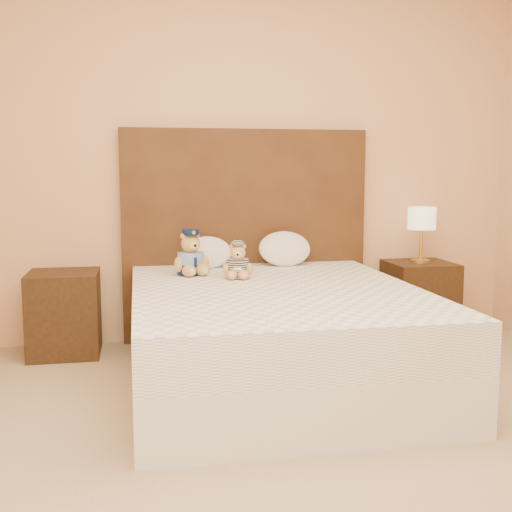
{
  "coord_description": "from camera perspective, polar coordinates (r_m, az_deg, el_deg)",
  "views": [
    {
      "loc": [
        -0.77,
        -2.3,
        1.2
      ],
      "look_at": [
        -0.07,
        1.45,
        0.7
      ],
      "focal_mm": 45.0,
      "sensor_mm": 36.0,
      "label": 1
    }
  ],
  "objects": [
    {
      "name": "nightstand_left",
      "position": [
        4.43,
        -16.66,
        -4.9
      ],
      "size": [
        0.45,
        0.45,
        0.55
      ],
      "primitive_type": "cube",
      "color": "#352311",
      "rests_on": "ground"
    },
    {
      "name": "teddy_police",
      "position": [
        4.09,
        -5.83,
        0.32
      ],
      "size": [
        0.31,
        0.3,
        0.29
      ],
      "primitive_type": null,
      "rotation": [
        0.0,
        0.0,
        0.32
      ],
      "color": "#C2874B",
      "rests_on": "bed"
    },
    {
      "name": "nightstand_right",
      "position": [
        4.84,
        14.3,
        -3.77
      ],
      "size": [
        0.45,
        0.45,
        0.55
      ],
      "primitive_type": "cube",
      "color": "#352311",
      "rests_on": "ground"
    },
    {
      "name": "pillow_left",
      "position": [
        4.39,
        -4.33,
        0.47
      ],
      "size": [
        0.33,
        0.21,
        0.23
      ],
      "primitive_type": "ellipsoid",
      "color": "white",
      "rests_on": "bed"
    },
    {
      "name": "pillow_right",
      "position": [
        4.48,
        2.57,
        0.81
      ],
      "size": [
        0.37,
        0.24,
        0.26
      ],
      "primitive_type": "ellipsoid",
      "color": "white",
      "rests_on": "bed"
    },
    {
      "name": "headboard",
      "position": [
        4.6,
        -0.93,
        1.87
      ],
      "size": [
        1.75,
        0.08,
        1.5
      ],
      "primitive_type": "cube",
      "color": "#4C2F17",
      "rests_on": "ground"
    },
    {
      "name": "bed",
      "position": [
        3.7,
        1.74,
        -7.0
      ],
      "size": [
        1.6,
        2.0,
        0.55
      ],
      "color": "white",
      "rests_on": "ground"
    },
    {
      "name": "lamp",
      "position": [
        4.76,
        14.52,
        3.02
      ],
      "size": [
        0.2,
        0.2,
        0.4
      ],
      "color": "gold",
      "rests_on": "nightstand_right"
    },
    {
      "name": "ground",
      "position": [
        2.71,
        7.45,
        -18.93
      ],
      "size": [
        4.0,
        4.5,
        0.0
      ],
      "primitive_type": "cube",
      "color": "tan",
      "rests_on": "ground"
    },
    {
      "name": "teddy_prisoner",
      "position": [
        3.94,
        -1.63,
        -0.41
      ],
      "size": [
        0.22,
        0.22,
        0.22
      ],
      "primitive_type": null,
      "rotation": [
        0.0,
        0.0,
        -0.17
      ],
      "color": "#C2874B",
      "rests_on": "bed"
    },
    {
      "name": "room_walls",
      "position": [
        2.93,
        5.15,
        19.41
      ],
      "size": [
        4.04,
        4.52,
        2.72
      ],
      "color": "#E2AB7B",
      "rests_on": "ground"
    }
  ]
}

